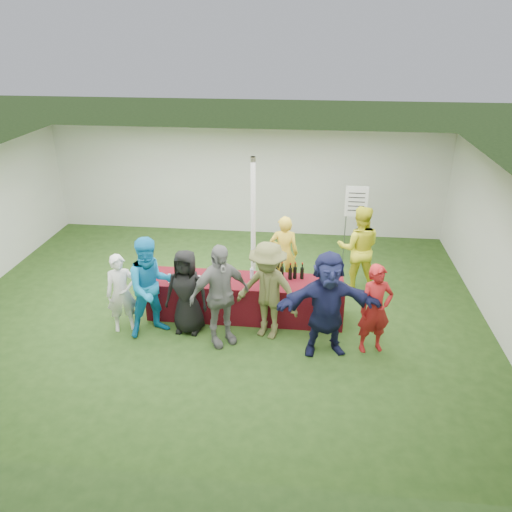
# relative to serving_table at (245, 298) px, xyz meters

# --- Properties ---
(ground) EXTENTS (60.00, 60.00, 0.00)m
(ground) POSITION_rel_serving_table_xyz_m (-0.52, 0.22, -0.38)
(ground) COLOR #284719
(ground) RESTS_ON ground
(tent) EXTENTS (10.00, 10.00, 10.00)m
(tent) POSITION_rel_serving_table_xyz_m (-0.02, 1.42, 0.98)
(tent) COLOR white
(tent) RESTS_ON ground
(serving_table) EXTENTS (3.60, 0.80, 0.75)m
(serving_table) POSITION_rel_serving_table_xyz_m (0.00, 0.00, 0.00)
(serving_table) COLOR #550611
(serving_table) RESTS_ON ground
(wine_bottles) EXTENTS (0.80, 0.16, 0.32)m
(wine_bottles) POSITION_rel_serving_table_xyz_m (0.67, 0.15, 0.50)
(wine_bottles) COLOR black
(wine_bottles) RESTS_ON serving_table
(wine_glasses) EXTENTS (2.75, 0.15, 0.16)m
(wine_glasses) POSITION_rel_serving_table_xyz_m (-0.45, -0.24, 0.49)
(wine_glasses) COLOR silver
(wine_glasses) RESTS_ON serving_table
(water_bottle) EXTENTS (0.07, 0.07, 0.23)m
(water_bottle) POSITION_rel_serving_table_xyz_m (0.11, 0.08, 0.48)
(water_bottle) COLOR silver
(water_bottle) RESTS_ON serving_table
(bar_towel) EXTENTS (0.25, 0.18, 0.03)m
(bar_towel) POSITION_rel_serving_table_xyz_m (1.52, 0.05, 0.39)
(bar_towel) COLOR white
(bar_towel) RESTS_ON serving_table
(dump_bucket) EXTENTS (0.24, 0.24, 0.18)m
(dump_bucket) POSITION_rel_serving_table_xyz_m (1.54, -0.22, 0.46)
(dump_bucket) COLOR slate
(dump_bucket) RESTS_ON serving_table
(wine_list_sign) EXTENTS (0.50, 0.03, 1.80)m
(wine_list_sign) POSITION_rel_serving_table_xyz_m (2.15, 2.66, 0.94)
(wine_list_sign) COLOR slate
(wine_list_sign) RESTS_ON ground
(staff_pourer) EXTENTS (0.59, 0.39, 1.60)m
(staff_pourer) POSITION_rel_serving_table_xyz_m (0.64, 1.15, 0.43)
(staff_pourer) COLOR yellow
(staff_pourer) RESTS_ON ground
(staff_back) EXTENTS (0.87, 0.68, 1.79)m
(staff_back) POSITION_rel_serving_table_xyz_m (2.14, 1.37, 0.52)
(staff_back) COLOR yellow
(staff_back) RESTS_ON ground
(customer_0) EXTENTS (0.63, 0.53, 1.45)m
(customer_0) POSITION_rel_serving_table_xyz_m (-2.10, -0.68, 0.35)
(customer_0) COLOR silver
(customer_0) RESTS_ON ground
(customer_1) EXTENTS (1.12, 1.06, 1.82)m
(customer_1) POSITION_rel_serving_table_xyz_m (-1.53, -0.73, 0.54)
(customer_1) COLOR #1080C0
(customer_1) RESTS_ON ground
(customer_2) EXTENTS (0.80, 0.56, 1.56)m
(customer_2) POSITION_rel_serving_table_xyz_m (-0.95, -0.60, 0.40)
(customer_2) COLOR black
(customer_2) RESTS_ON ground
(customer_3) EXTENTS (1.13, 0.99, 1.83)m
(customer_3) POSITION_rel_serving_table_xyz_m (-0.31, -0.91, 0.54)
(customer_3) COLOR slate
(customer_3) RESTS_ON ground
(customer_4) EXTENTS (1.31, 1.03, 1.78)m
(customer_4) POSITION_rel_serving_table_xyz_m (0.47, -0.62, 0.52)
(customer_4) COLOR brown
(customer_4) RESTS_ON ground
(customer_5) EXTENTS (1.76, 0.85, 1.82)m
(customer_5) POSITION_rel_serving_table_xyz_m (1.46, -0.98, 0.54)
(customer_5) COLOR #181C45
(customer_5) RESTS_ON ground
(customer_6) EXTENTS (0.66, 0.53, 1.57)m
(customer_6) POSITION_rel_serving_table_xyz_m (2.26, -0.84, 0.41)
(customer_6) COLOR #A4181A
(customer_6) RESTS_ON ground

